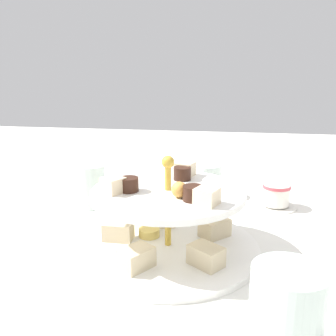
% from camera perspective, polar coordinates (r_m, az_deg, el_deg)
% --- Properties ---
extents(ground_plane, '(2.40, 2.40, 0.00)m').
position_cam_1_polar(ground_plane, '(0.63, -0.00, -12.34)').
color(ground_plane, silver).
extents(tiered_serving_stand, '(0.30, 0.30, 0.16)m').
position_cam_1_polar(tiered_serving_stand, '(0.61, -0.02, -8.48)').
color(tiered_serving_stand, white).
rests_on(tiered_serving_stand, ground_plane).
extents(water_glass_tall_right, '(0.07, 0.07, 0.12)m').
position_cam_1_polar(water_glass_tall_right, '(0.39, 17.32, -22.25)').
color(water_glass_tall_right, silver).
rests_on(water_glass_tall_right, ground_plane).
extents(water_glass_short_left, '(0.06, 0.06, 0.07)m').
position_cam_1_polar(water_glass_short_left, '(0.88, 5.99, -1.88)').
color(water_glass_short_left, silver).
rests_on(water_glass_short_left, ground_plane).
extents(teacup_with_saucer, '(0.09, 0.09, 0.05)m').
position_cam_1_polar(teacup_with_saucer, '(0.84, 16.07, -4.15)').
color(teacup_with_saucer, white).
rests_on(teacup_with_saucer, ground_plane).
extents(water_glass_mid_back, '(0.06, 0.06, 0.09)m').
position_cam_1_polar(water_glass_mid_back, '(0.82, -11.51, -2.70)').
color(water_glass_mid_back, silver).
rests_on(water_glass_mid_back, ground_plane).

